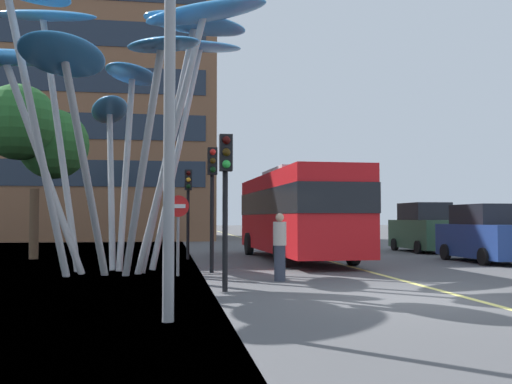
{
  "coord_description": "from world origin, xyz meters",
  "views": [
    {
      "loc": [
        -4.91,
        -11.27,
        1.6
      ],
      "look_at": [
        -1.95,
        8.58,
        2.5
      ],
      "focal_mm": 41.19,
      "sensor_mm": 36.0,
      "label": 1
    }
  ],
  "objects": [
    {
      "name": "ground",
      "position": [
        -0.75,
        0.0,
        -0.05
      ],
      "size": [
        120.0,
        240.0,
        0.1
      ],
      "color": "#4C4C4F"
    },
    {
      "name": "red_bus",
      "position": [
        -0.05,
        10.97,
        1.92
      ],
      "size": [
        3.01,
        11.02,
        3.51
      ],
      "color": "red",
      "rests_on": "ground"
    },
    {
      "name": "leaf_sculpture",
      "position": [
        -6.49,
        6.25,
        6.24
      ],
      "size": [
        9.63,
        9.92,
        8.52
      ],
      "color": "#9EA0A5",
      "rests_on": "ground"
    },
    {
      "name": "traffic_light_kerb_near",
      "position": [
        -3.68,
        1.47,
        2.49
      ],
      "size": [
        0.28,
        0.42,
        3.43
      ],
      "color": "black",
      "rests_on": "ground"
    },
    {
      "name": "traffic_light_kerb_far",
      "position": [
        -3.64,
        6.03,
        2.67
      ],
      "size": [
        0.28,
        0.42,
        3.69
      ],
      "color": "black",
      "rests_on": "ground"
    },
    {
      "name": "traffic_light_island_mid",
      "position": [
        -4.16,
        11.76,
        2.54
      ],
      "size": [
        0.28,
        0.42,
        3.5
      ],
      "color": "black",
      "rests_on": "ground"
    },
    {
      "name": "car_parked_far",
      "position": [
        6.59,
        8.72,
        0.99
      ],
      "size": [
        2.03,
        4.51,
        2.11
      ],
      "color": "navy",
      "rests_on": "ground"
    },
    {
      "name": "car_side_street",
      "position": [
        7.15,
        15.24,
        1.09
      ],
      "size": [
        2.04,
        4.51,
        2.33
      ],
      "color": "#2D5138",
      "rests_on": "ground"
    },
    {
      "name": "street_lamp",
      "position": [
        -4.62,
        -2.02,
        5.06
      ],
      "size": [
        1.4,
        0.44,
        8.03
      ],
      "color": "gray",
      "rests_on": "ground"
    },
    {
      "name": "tree_pavement_near",
      "position": [
        -9.97,
        12.91,
        4.83
      ],
      "size": [
        3.95,
        4.12,
        6.74
      ],
      "color": "brown",
      "rests_on": "ground"
    },
    {
      "name": "pedestrian",
      "position": [
        -2.09,
        3.52,
        0.87
      ],
      "size": [
        0.34,
        0.34,
        1.73
      ],
      "color": "#2D3342",
      "rests_on": "ground"
    },
    {
      "name": "no_entry_sign",
      "position": [
        -4.65,
        5.21,
        1.5
      ],
      "size": [
        0.6,
        0.12,
        2.24
      ],
      "color": "gray",
      "rests_on": "ground"
    },
    {
      "name": "backdrop_building",
      "position": [
        -14.45,
        37.25,
        12.78
      ],
      "size": [
        25.64,
        16.04,
        25.55
      ],
      "color": "brown",
      "rests_on": "ground"
    }
  ]
}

